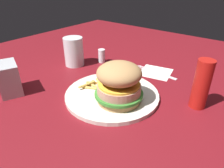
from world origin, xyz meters
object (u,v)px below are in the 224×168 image
(napkin, at_px, (156,72))
(napkin_dispenser, at_px, (8,78))
(drink_glass, at_px, (74,53))
(plate, at_px, (112,94))
(ketchup_bottle, at_px, (202,84))
(salt_shaker, at_px, (102,56))
(fork, at_px, (155,71))
(fries_pile, at_px, (96,86))
(sandwich, at_px, (119,83))

(napkin, distance_m, napkin_dispenser, 0.50)
(napkin, distance_m, drink_glass, 0.33)
(plate, xyz_separation_m, ketchup_bottle, (0.22, 0.11, 0.06))
(ketchup_bottle, bearing_deg, napkin, 147.18)
(drink_glass, height_order, ketchup_bottle, ketchup_bottle)
(drink_glass, bearing_deg, salt_shaker, 52.85)
(plate, relative_size, fork, 1.62)
(napkin, bearing_deg, salt_shaker, -167.24)
(plate, distance_m, fries_pile, 0.06)
(salt_shaker, bearing_deg, plate, -42.35)
(salt_shaker, bearing_deg, napkin_dispenser, -99.49)
(ketchup_bottle, bearing_deg, fork, 147.36)
(plate, height_order, napkin_dispenser, napkin_dispenser)
(plate, distance_m, napkin, 0.23)
(drink_glass, bearing_deg, fork, 25.75)
(fork, xyz_separation_m, napkin_dispenser, (-0.28, -0.41, 0.04))
(fork, bearing_deg, drink_glass, -154.25)
(napkin_dispenser, distance_m, ketchup_bottle, 0.56)
(fries_pile, height_order, drink_glass, drink_glass)
(fries_pile, xyz_separation_m, fork, (0.08, 0.24, -0.01))
(sandwich, relative_size, napkin, 1.23)
(plate, bearing_deg, salt_shaker, 137.65)
(drink_glass, bearing_deg, fries_pile, -25.78)
(plate, distance_m, ketchup_bottle, 0.25)
(sandwich, bearing_deg, fries_pile, 172.25)
(fork, bearing_deg, ketchup_bottle, -32.64)
(fork, height_order, drink_glass, drink_glass)
(fries_pile, xyz_separation_m, ketchup_bottle, (0.28, 0.11, 0.05))
(fries_pile, bearing_deg, napkin_dispenser, -139.25)
(sandwich, xyz_separation_m, napkin_dispenser, (-0.30, -0.16, -0.02))
(fries_pile, bearing_deg, sandwich, -7.75)
(napkin_dispenser, bearing_deg, fries_pile, -117.97)
(plate, relative_size, fries_pile, 3.06)
(plate, relative_size, ketchup_bottle, 2.02)
(sandwich, bearing_deg, fork, 94.06)
(napkin, bearing_deg, napkin_dispenser, -124.68)
(salt_shaker, bearing_deg, sandwich, -40.08)
(plate, xyz_separation_m, napkin, (0.02, 0.23, -0.01))
(napkin, bearing_deg, ketchup_bottle, -32.82)
(napkin_dispenser, bearing_deg, plate, -124.40)
(ketchup_bottle, bearing_deg, plate, -153.69)
(napkin, relative_size, salt_shaker, 2.00)
(napkin_dispenser, bearing_deg, napkin, -103.39)
(plate, distance_m, salt_shaker, 0.27)
(napkin, relative_size, drink_glass, 0.99)
(plate, relative_size, sandwich, 2.08)
(sandwich, height_order, ketchup_bottle, ketchup_bottle)
(plate, height_order, ketchup_bottle, ketchup_bottle)
(sandwich, bearing_deg, salt_shaker, 139.92)
(drink_glass, relative_size, salt_shaker, 2.03)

